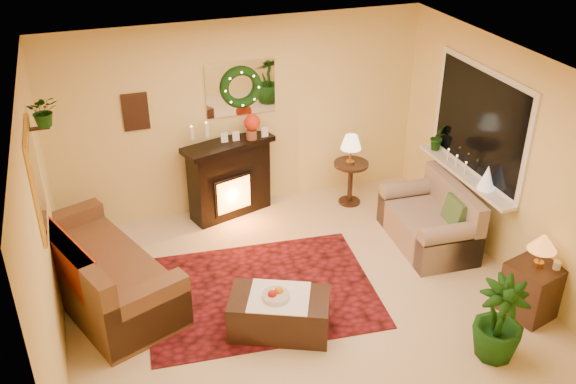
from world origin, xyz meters
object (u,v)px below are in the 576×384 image
object	(u,v)px
coffee_table	(279,314)
sofa	(101,265)
side_table_round	(350,182)
fireplace	(229,177)
loveseat	(429,214)
end_table_square	(532,292)

from	to	relation	value
coffee_table	sofa	bearing A→B (deg)	169.45
side_table_round	coffee_table	distance (m)	2.87
fireplace	coffee_table	distance (m)	2.55
loveseat	end_table_square	world-z (taller)	loveseat
loveseat	side_table_round	world-z (taller)	loveseat
loveseat	coffee_table	bearing A→B (deg)	-152.93
loveseat	coffee_table	xyz separation A→B (m)	(-2.29, -0.99, -0.21)
loveseat	coffee_table	distance (m)	2.51
fireplace	end_table_square	world-z (taller)	fireplace
sofa	loveseat	size ratio (longest dim) A/B	1.56
end_table_square	coffee_table	bearing A→B (deg)	167.33
sofa	fireplace	size ratio (longest dim) A/B	1.96
sofa	side_table_round	size ratio (longest dim) A/B	3.44
coffee_table	fireplace	bearing A→B (deg)	111.76
loveseat	end_table_square	distance (m)	1.63
side_table_round	sofa	bearing A→B (deg)	-162.69
fireplace	side_table_round	distance (m)	1.69
sofa	side_table_round	xyz separation A→B (m)	(3.45, 1.07, -0.10)
sofa	coffee_table	world-z (taller)	sofa
loveseat	end_table_square	size ratio (longest dim) A/B	2.28
end_table_square	fireplace	bearing A→B (deg)	128.85
sofa	side_table_round	world-z (taller)	sofa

